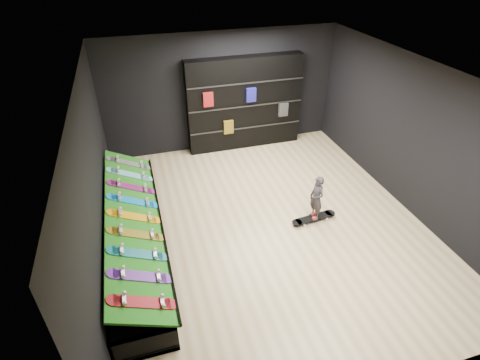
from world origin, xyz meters
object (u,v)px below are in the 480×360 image
object	(u,v)px
back_shelving	(245,104)
floor_skateboard	(314,219)
display_rack	(135,238)
child	(315,206)

from	to	relation	value
back_shelving	floor_skateboard	size ratio (longest dim) A/B	3.06
display_rack	back_shelving	world-z (taller)	back_shelving
floor_skateboard	child	world-z (taller)	child
child	back_shelving	bearing A→B (deg)	178.34
floor_skateboard	back_shelving	bearing A→B (deg)	89.88
floor_skateboard	child	size ratio (longest dim) A/B	1.72
display_rack	floor_skateboard	size ratio (longest dim) A/B	4.59
display_rack	child	xyz separation A→B (m)	(3.49, -0.21, 0.13)
child	display_rack	bearing A→B (deg)	-101.22
display_rack	back_shelving	size ratio (longest dim) A/B	1.50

